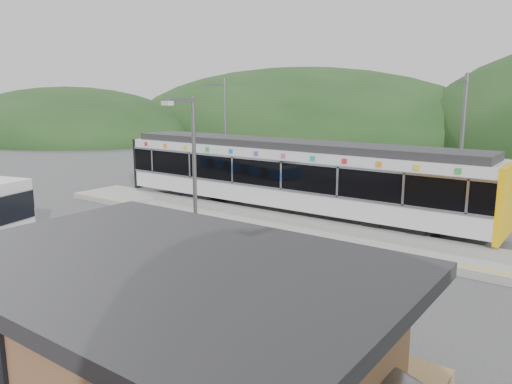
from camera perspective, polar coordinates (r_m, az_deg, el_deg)
The scene contains 9 objects.
ground at distance 20.86m, azimuth -3.65°, elevation -5.81°, with size 120.00×120.00×0.00m, color #4C4C4F.
hills at distance 22.48m, azimuth 17.67°, elevation -5.08°, with size 146.00×149.00×26.00m.
platform at distance 23.35m, azimuth 1.53°, elevation -3.55°, with size 26.00×3.20×0.30m, color #9E9E99.
yellow_line at distance 22.29m, azimuth -0.37°, elevation -3.86°, with size 26.00×0.10×0.01m, color yellow.
train at distance 25.50m, azimuth 3.82°, elevation 2.09°, with size 20.44×3.01×3.74m.
catenary_mast_west at distance 31.10m, azimuth -3.60°, elevation 6.68°, with size 0.18×1.80×7.00m.
catenary_mast_east at distance 24.69m, azimuth 22.40°, elevation 4.68°, with size 0.18×1.80×7.00m.
station_shelter at distance 10.33m, azimuth -10.24°, elevation -15.15°, with size 9.20×6.20×3.00m.
lamp_post at distance 15.07m, azimuth -7.34°, elevation 1.52°, with size 0.37×1.08×6.01m.
Camera 1 is at (12.78, -15.31, 6.11)m, focal length 35.00 mm.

